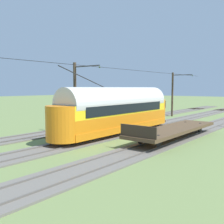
{
  "coord_description": "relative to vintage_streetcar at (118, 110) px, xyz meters",
  "views": [
    {
      "loc": [
        -14.5,
        20.42,
        4.26
      ],
      "look_at": [
        0.13,
        2.2,
        2.1
      ],
      "focal_mm": 42.1,
      "sensor_mm": 36.0,
      "label": 1
    }
  ],
  "objects": [
    {
      "name": "track_adjacent_siding",
      "position": [
        0.0,
        -1.81,
        -2.2
      ],
      "size": [
        2.8,
        80.0,
        0.18
      ],
      "color": "#666059",
      "rests_on": "ground"
    },
    {
      "name": "track_third_siding",
      "position": [
        5.1,
        -1.81,
        -2.2
      ],
      "size": [
        2.8,
        80.0,
        0.18
      ],
      "color": "#666059",
      "rests_on": "ground"
    },
    {
      "name": "track_streetcar_siding",
      "position": [
        -5.1,
        -1.81,
        -2.2
      ],
      "size": [
        2.8,
        80.0,
        0.18
      ],
      "color": "#666059",
      "rests_on": "ground"
    },
    {
      "name": "catenary_pole_mid_near",
      "position": [
        2.88,
        2.5,
        1.18
      ],
      "size": [
        3.2,
        0.28,
        6.51
      ],
      "color": "#423323",
      "rests_on": "ground"
    },
    {
      "name": "catenary_pole_foreground",
      "position": [
        2.88,
        -17.24,
        1.18
      ],
      "size": [
        3.2,
        0.28,
        6.51
      ],
      "color": "#423323",
      "rests_on": "ground"
    },
    {
      "name": "ground_plane",
      "position": [
        0.0,
        -1.5,
        -2.25
      ],
      "size": [
        220.0,
        220.0,
        0.0
      ],
      "primitive_type": "plane",
      "color": "olive"
    },
    {
      "name": "flatcar_adjacent",
      "position": [
        -5.1,
        -0.83,
        -1.39
      ],
      "size": [
        2.8,
        11.26,
        1.6
      ],
      "color": "brown",
      "rests_on": "ground"
    },
    {
      "name": "overhead_wire_run",
      "position": [
        0.06,
        1.67,
        3.72
      ],
      "size": [
        3.0,
        43.47,
        0.18
      ],
      "color": "black",
      "rests_on": "ground"
    },
    {
      "name": "vintage_streetcar",
      "position": [
        0.0,
        0.0,
        0.0
      ],
      "size": [
        2.65,
        15.52,
        5.66
      ],
      "color": "orange",
      "rests_on": "ground"
    }
  ]
}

